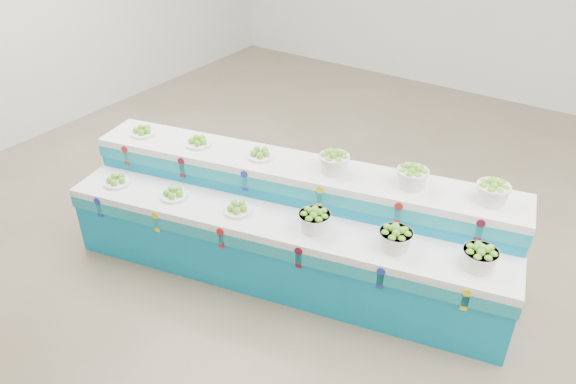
# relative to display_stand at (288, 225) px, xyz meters

# --- Properties ---
(ground) EXTENTS (10.00, 10.00, 0.00)m
(ground) POSITION_rel_display_stand_xyz_m (0.42, 0.45, -0.51)
(ground) COLOR brown
(ground) RESTS_ON ground
(display_stand) EXTENTS (4.24, 1.91, 1.02)m
(display_stand) POSITION_rel_display_stand_xyz_m (0.00, 0.00, 0.00)
(display_stand) COLOR #0B87B3
(display_stand) RESTS_ON ground
(plate_lower_left) EXTENTS (0.30, 0.30, 0.09)m
(plate_lower_left) POSITION_rel_display_stand_xyz_m (-1.59, -0.61, 0.26)
(plate_lower_left) COLOR white
(plate_lower_left) RESTS_ON display_stand
(plate_lower_mid) EXTENTS (0.30, 0.30, 0.09)m
(plate_lower_mid) POSITION_rel_display_stand_xyz_m (-0.97, -0.47, 0.26)
(plate_lower_mid) COLOR white
(plate_lower_mid) RESTS_ON display_stand
(plate_lower_right) EXTENTS (0.30, 0.30, 0.09)m
(plate_lower_right) POSITION_rel_display_stand_xyz_m (-0.32, -0.33, 0.26)
(plate_lower_right) COLOR white
(plate_lower_right) RESTS_ON display_stand
(basket_lower_left) EXTENTS (0.33, 0.33, 0.20)m
(basket_lower_left) POSITION_rel_display_stand_xyz_m (0.39, -0.18, 0.31)
(basket_lower_left) COLOR silver
(basket_lower_left) RESTS_ON display_stand
(basket_lower_mid) EXTENTS (0.33, 0.33, 0.20)m
(basket_lower_mid) POSITION_rel_display_stand_xyz_m (1.07, -0.03, 0.31)
(basket_lower_mid) COLOR silver
(basket_lower_mid) RESTS_ON display_stand
(basket_lower_right) EXTENTS (0.33, 0.33, 0.20)m
(basket_lower_right) POSITION_rel_display_stand_xyz_m (1.70, 0.11, 0.31)
(basket_lower_right) COLOR silver
(basket_lower_right) RESTS_ON display_stand
(plate_upper_left) EXTENTS (0.30, 0.30, 0.09)m
(plate_upper_left) POSITION_rel_display_stand_xyz_m (-1.70, -0.11, 0.56)
(plate_upper_left) COLOR white
(plate_upper_left) RESTS_ON display_stand
(plate_upper_mid) EXTENTS (0.30, 0.30, 0.09)m
(plate_upper_mid) POSITION_rel_display_stand_xyz_m (-1.08, 0.02, 0.56)
(plate_upper_mid) COLOR white
(plate_upper_mid) RESTS_ON display_stand
(plate_upper_right) EXTENTS (0.30, 0.30, 0.09)m
(plate_upper_right) POSITION_rel_display_stand_xyz_m (-0.43, 0.17, 0.56)
(plate_upper_right) COLOR white
(plate_upper_right) RESTS_ON display_stand
(basket_upper_left) EXTENTS (0.33, 0.33, 0.20)m
(basket_upper_left) POSITION_rel_display_stand_xyz_m (0.28, 0.32, 0.61)
(basket_upper_left) COLOR silver
(basket_upper_left) RESTS_ON display_stand
(basket_upper_mid) EXTENTS (0.33, 0.33, 0.20)m
(basket_upper_mid) POSITION_rel_display_stand_xyz_m (0.96, 0.47, 0.61)
(basket_upper_mid) COLOR silver
(basket_upper_mid) RESTS_ON display_stand
(basket_upper_right) EXTENTS (0.33, 0.33, 0.20)m
(basket_upper_right) POSITION_rel_display_stand_xyz_m (1.60, 0.61, 0.61)
(basket_upper_right) COLOR silver
(basket_upper_right) RESTS_ON display_stand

